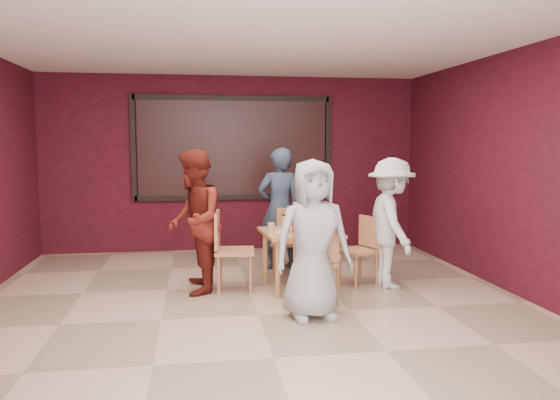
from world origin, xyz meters
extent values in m
plane|color=tan|center=(0.00, 0.00, 0.00)|extent=(7.00, 7.00, 0.00)
cube|color=black|center=(0.00, 3.45, 1.65)|extent=(3.00, 0.02, 1.50)
cube|color=tan|center=(0.61, 0.96, 0.67)|extent=(0.94, 0.94, 0.04)
cylinder|color=tan|center=(0.24, 1.28, 0.33)|extent=(0.06, 0.06, 0.65)
cylinder|color=tan|center=(0.94, 1.34, 0.33)|extent=(0.06, 0.06, 0.65)
cylinder|color=tan|center=(0.29, 0.59, 0.33)|extent=(0.06, 0.06, 0.65)
cylinder|color=tan|center=(0.99, 0.64, 0.33)|extent=(0.06, 0.06, 0.65)
cylinder|color=white|center=(0.61, 0.69, 0.70)|extent=(0.22, 0.22, 0.01)
cone|color=#D08049|center=(0.61, 0.69, 0.71)|extent=(0.20, 0.20, 0.02)
cylinder|color=beige|center=(0.73, 0.60, 0.76)|extent=(0.09, 0.09, 0.14)
cylinder|color=black|center=(0.73, 0.60, 0.84)|extent=(0.09, 0.09, 0.01)
cylinder|color=white|center=(0.61, 1.24, 0.70)|extent=(0.22, 0.22, 0.01)
cone|color=#D08049|center=(0.61, 1.24, 0.71)|extent=(0.20, 0.20, 0.02)
cylinder|color=beige|center=(0.49, 1.32, 0.76)|extent=(0.09, 0.09, 0.14)
cylinder|color=black|center=(0.49, 1.32, 0.84)|extent=(0.09, 0.09, 0.01)
cylinder|color=white|center=(0.34, 0.96, 0.70)|extent=(0.22, 0.22, 0.01)
cone|color=#D08049|center=(0.34, 0.96, 0.71)|extent=(0.20, 0.20, 0.02)
cylinder|color=beige|center=(0.25, 0.84, 0.76)|extent=(0.09, 0.09, 0.14)
cylinder|color=black|center=(0.25, 0.84, 0.84)|extent=(0.09, 0.09, 0.01)
cylinder|color=white|center=(0.89, 0.96, 0.70)|extent=(0.22, 0.22, 0.01)
cone|color=#D08049|center=(0.89, 0.96, 0.71)|extent=(0.20, 0.20, 0.02)
cylinder|color=beige|center=(0.97, 1.08, 0.76)|extent=(0.09, 0.09, 0.14)
cylinder|color=black|center=(0.97, 1.08, 0.84)|extent=(0.09, 0.09, 0.01)
cylinder|color=silver|center=(0.69, 0.93, 0.74)|extent=(0.06, 0.06, 0.10)
cylinder|color=silver|center=(0.63, 0.89, 0.73)|extent=(0.05, 0.05, 0.08)
cylinder|color=#B20F0C|center=(0.54, 0.92, 0.76)|extent=(0.07, 0.07, 0.15)
cube|color=black|center=(0.60, 1.02, 0.75)|extent=(0.14, 0.10, 0.11)
cube|color=#B47246|center=(0.68, 0.27, 0.48)|extent=(0.59, 0.59, 0.04)
cylinder|color=#B47246|center=(0.92, 0.39, 0.23)|extent=(0.04, 0.04, 0.46)
cylinder|color=#B47246|center=(0.56, 0.51, 0.23)|extent=(0.04, 0.04, 0.46)
cylinder|color=#B47246|center=(0.80, 0.03, 0.23)|extent=(0.04, 0.04, 0.46)
cylinder|color=#B47246|center=(0.44, 0.15, 0.23)|extent=(0.04, 0.04, 0.46)
cube|color=#B47246|center=(0.61, 0.07, 0.75)|extent=(0.46, 0.18, 0.45)
cube|color=#B47246|center=(0.60, 1.64, 0.43)|extent=(0.54, 0.54, 0.04)
cylinder|color=#B47246|center=(0.39, 1.54, 0.20)|extent=(0.04, 0.04, 0.41)
cylinder|color=#B47246|center=(0.70, 1.42, 0.20)|extent=(0.04, 0.04, 0.41)
cylinder|color=#B47246|center=(0.51, 1.86, 0.20)|extent=(0.04, 0.04, 0.41)
cylinder|color=#B47246|center=(0.82, 1.74, 0.20)|extent=(0.04, 0.04, 0.41)
cube|color=#B47246|center=(0.67, 1.82, 0.66)|extent=(0.40, 0.18, 0.40)
cube|color=#B47246|center=(-0.16, 1.00, 0.46)|extent=(0.50, 0.50, 0.04)
cylinder|color=#B47246|center=(0.00, 0.80, 0.22)|extent=(0.04, 0.04, 0.44)
cylinder|color=#B47246|center=(0.04, 1.16, 0.22)|extent=(0.04, 0.04, 0.44)
cylinder|color=#B47246|center=(-0.36, 0.83, 0.22)|extent=(0.04, 0.04, 0.44)
cylinder|color=#B47246|center=(-0.32, 1.20, 0.22)|extent=(0.04, 0.04, 0.44)
cube|color=#B47246|center=(-0.37, 1.02, 0.72)|extent=(0.08, 0.45, 0.43)
cube|color=#B47246|center=(1.36, 1.04, 0.41)|extent=(0.52, 0.52, 0.04)
cylinder|color=#B47246|center=(1.15, 1.13, 0.20)|extent=(0.03, 0.03, 0.39)
cylinder|color=#B47246|center=(1.27, 0.83, 0.20)|extent=(0.03, 0.03, 0.39)
cylinder|color=#B47246|center=(1.45, 1.25, 0.20)|extent=(0.03, 0.03, 0.39)
cylinder|color=#B47246|center=(1.57, 0.95, 0.20)|extent=(0.03, 0.03, 0.39)
cube|color=#B47246|center=(1.53, 1.11, 0.64)|extent=(0.18, 0.38, 0.38)
imported|color=#A6A6A6|center=(0.53, -0.16, 0.79)|extent=(0.83, 0.59, 1.58)
imported|color=#2E3C52|center=(0.53, 2.04, 0.83)|extent=(0.66, 0.48, 1.67)
imported|color=maroon|center=(-0.63, 0.97, 0.83)|extent=(0.66, 0.83, 1.67)
imported|color=silver|center=(1.70, 0.85, 0.78)|extent=(0.60, 1.02, 1.56)
camera|label=1|loc=(-0.60, -5.33, 1.74)|focal=35.00mm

